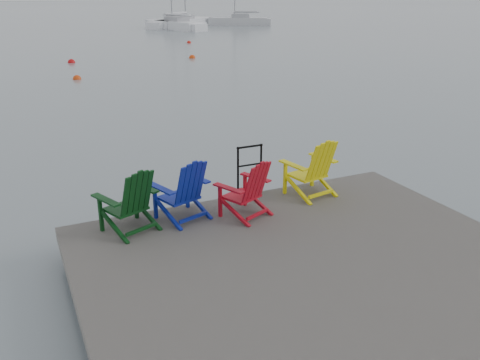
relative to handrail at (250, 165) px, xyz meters
name	(u,v)px	position (x,y,z in m)	size (l,w,h in m)	color
ground	(311,293)	(-0.25, -2.45, -1.04)	(400.00, 400.00, 0.00)	slate
dock	(312,271)	(-0.25, -2.45, -0.69)	(6.00, 5.00, 1.40)	#292725
handrail	(250,165)	(0.00, 0.00, 0.00)	(0.48, 0.04, 0.90)	black
chair_green	(130,200)	(-2.20, -0.55, -0.04)	(0.96, 0.92, 0.99)	black
chair_blue	(183,189)	(-1.36, -0.47, -0.04)	(0.94, 0.90, 1.00)	navy
chair_red	(247,188)	(-0.42, -0.79, -0.07)	(0.92, 0.88, 0.94)	#A80C1A
chair_yellow	(313,167)	(0.97, -0.48, -0.02)	(0.92, 0.87, 1.03)	yellow
sailboat_near	(175,25)	(13.07, 44.63, -0.69)	(4.22, 8.53, 11.42)	white
sailboat_mid	(183,23)	(15.05, 47.82, -0.69)	(9.24, 7.84, 13.20)	white
sailboat_far	(238,22)	(21.50, 47.50, -0.69)	(6.64, 4.56, 9.34)	silver
buoy_a	(77,79)	(-0.59, 16.93, -1.04)	(0.38, 0.38, 0.38)	red
buoy_b	(71,63)	(-0.06, 22.80, -1.04)	(0.41, 0.41, 0.41)	#BB0B0D
buoy_c	(192,58)	(6.77, 21.87, -1.04)	(0.39, 0.39, 0.39)	#D33D0C
buoy_d	(189,43)	(9.62, 30.54, -1.04)	(0.33, 0.33, 0.33)	red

